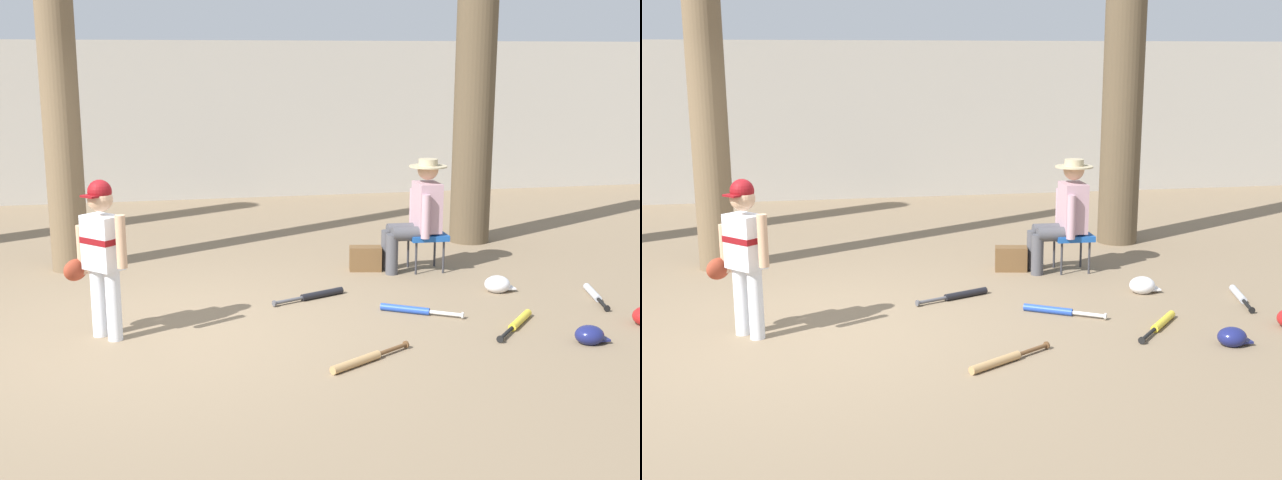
{
  "view_description": "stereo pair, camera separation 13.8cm",
  "coord_description": "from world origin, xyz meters",
  "views": [
    {
      "loc": [
        -0.04,
        -6.59,
        2.25
      ],
      "look_at": [
        1.32,
        -0.05,
        0.75
      ],
      "focal_mm": 46.1,
      "sensor_mm": 36.0,
      "label": 1
    },
    {
      "loc": [
        0.1,
        -6.62,
        2.25
      ],
      "look_at": [
        1.32,
        -0.05,
        0.75
      ],
      "focal_mm": 46.1,
      "sensor_mm": 36.0,
      "label": 2
    }
  ],
  "objects": [
    {
      "name": "bat_aluminum_silver",
      "position": [
        4.05,
        0.23,
        0.03
      ],
      "size": [
        0.25,
        0.72,
        0.07
      ],
      "color": "#B7BCC6",
      "rests_on": "ground"
    },
    {
      "name": "folding_stool",
      "position": [
        2.81,
        1.54,
        0.36
      ],
      "size": [
        0.41,
        0.41,
        0.41
      ],
      "color": "#194C9E",
      "rests_on": "ground"
    },
    {
      "name": "tree_behind_spectator",
      "position": [
        3.8,
        2.79,
        1.78
      ],
      "size": [
        0.64,
        0.64,
        4.16
      ],
      "color": "brown",
      "rests_on": "ground"
    },
    {
      "name": "batting_helmet_navy",
      "position": [
        3.35,
        -0.92,
        0.07
      ],
      "size": [
        0.28,
        0.21,
        0.16
      ],
      "color": "navy",
      "rests_on": "ground"
    },
    {
      "name": "tree_near_player",
      "position": [
        -0.92,
        2.36,
        2.37
      ],
      "size": [
        0.6,
        0.6,
        5.38
      ],
      "color": "brown",
      "rests_on": "ground"
    },
    {
      "name": "ground_plane",
      "position": [
        0.0,
        0.0,
        0.0
      ],
      "size": [
        60.0,
        60.0,
        0.0
      ],
      "primitive_type": "plane",
      "color": "#7F6B51"
    },
    {
      "name": "concrete_back_wall",
      "position": [
        0.0,
        6.74,
        1.25
      ],
      "size": [
        18.0,
        0.36,
        2.49
      ],
      "primitive_type": "cube",
      "color": "#ADA89E",
      "rests_on": "ground"
    },
    {
      "name": "seated_spectator",
      "position": [
        2.71,
        1.55,
        0.64
      ],
      "size": [
        0.67,
        0.53,
        1.2
      ],
      "color": "#47474C",
      "rests_on": "ground"
    },
    {
      "name": "young_ballplayer",
      "position": [
        -0.45,
        0.01,
        0.74
      ],
      "size": [
        0.56,
        0.46,
        1.31
      ],
      "color": "white",
      "rests_on": "ground"
    },
    {
      "name": "bat_yellow_trainer",
      "position": [
        2.98,
        -0.4,
        0.03
      ],
      "size": [
        0.58,
        0.65,
        0.07
      ],
      "color": "yellow",
      "rests_on": "ground"
    },
    {
      "name": "bat_wood_tan",
      "position": [
        1.45,
        -1.0,
        0.03
      ],
      "size": [
        0.72,
        0.48,
        0.07
      ],
      "color": "tan",
      "rests_on": "ground"
    },
    {
      "name": "handbag_beside_stool",
      "position": [
        2.18,
        1.67,
        0.13
      ],
      "size": [
        0.37,
        0.24,
        0.26
      ],
      "primitive_type": "cube",
      "rotation": [
        0.0,
        0.0,
        -0.2
      ],
      "color": "brown",
      "rests_on": "ground"
    },
    {
      "name": "bat_blue_youth",
      "position": [
        2.19,
        0.12,
        0.03
      ],
      "size": [
        0.67,
        0.45,
        0.07
      ],
      "color": "#2347AD",
      "rests_on": "ground"
    },
    {
      "name": "bat_black_composite",
      "position": [
        1.46,
        0.75,
        0.03
      ],
      "size": [
        0.74,
        0.36,
        0.07
      ],
      "color": "black",
      "rests_on": "ground"
    },
    {
      "name": "batting_helmet_white",
      "position": [
        3.23,
        0.61,
        0.07
      ],
      "size": [
        0.3,
        0.23,
        0.17
      ],
      "color": "silver",
      "rests_on": "ground"
    }
  ]
}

